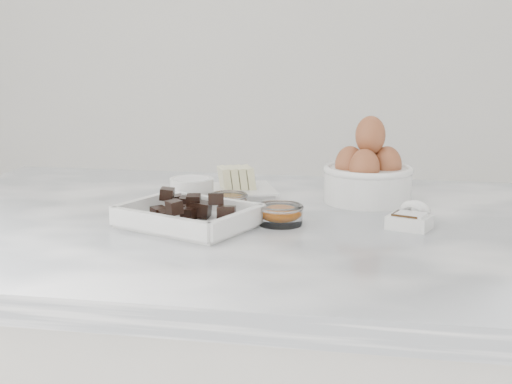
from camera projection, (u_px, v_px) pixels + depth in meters
marble_slab at (241, 231)px, 1.18m from camera, size 1.20×0.80×0.04m
chocolate_dish at (188, 213)px, 1.12m from camera, size 0.25×0.22×0.05m
butter_plate at (238, 185)px, 1.35m from camera, size 0.17×0.17×0.05m
sugar_ramekin at (192, 190)px, 1.28m from camera, size 0.08×0.08×0.05m
egg_bowl at (368, 174)px, 1.29m from camera, size 0.16×0.16×0.16m
honey_bowl at (229, 201)px, 1.24m from camera, size 0.07×0.07×0.03m
zest_bowl at (280, 214)px, 1.14m from camera, size 0.08×0.08×0.03m
vanilla_spoon at (409, 219)px, 1.12m from camera, size 0.07×0.08×0.04m
salt_spoon at (412, 219)px, 1.12m from camera, size 0.07×0.08×0.04m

